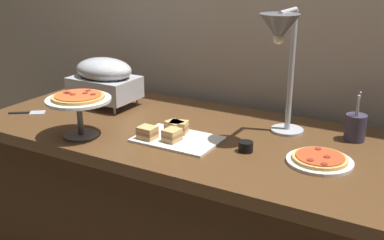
% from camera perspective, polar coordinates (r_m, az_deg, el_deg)
% --- Properties ---
extents(back_wall, '(4.40, 0.04, 2.40)m').
position_cam_1_polar(back_wall, '(2.37, 5.61, 12.57)').
color(back_wall, tan).
rests_on(back_wall, ground_plane).
extents(buffet_table, '(1.90, 0.84, 0.76)m').
position_cam_1_polar(buffet_table, '(2.19, -0.56, -10.42)').
color(buffet_table, brown).
rests_on(buffet_table, ground_plane).
extents(chafing_dish, '(0.32, 0.23, 0.24)m').
position_cam_1_polar(chafing_dish, '(2.38, -10.63, 4.96)').
color(chafing_dish, '#B7BABF').
rests_on(chafing_dish, buffet_table).
extents(heat_lamp, '(0.15, 0.32, 0.53)m').
position_cam_1_polar(heat_lamp, '(1.82, 10.83, 9.35)').
color(heat_lamp, '#B7BABF').
rests_on(heat_lamp, buffet_table).
extents(pizza_plate_front, '(0.24, 0.24, 0.03)m').
position_cam_1_polar(pizza_plate_front, '(1.77, 15.28, -4.70)').
color(pizza_plate_front, white).
rests_on(pizza_plate_front, buffet_table).
extents(pizza_plate_center, '(0.27, 0.27, 0.18)m').
position_cam_1_polar(pizza_plate_center, '(1.98, -13.62, 2.04)').
color(pizza_plate_center, '#595B60').
rests_on(pizza_plate_center, buffet_table).
extents(sandwich_platter, '(0.34, 0.23, 0.06)m').
position_cam_1_polar(sandwich_platter, '(1.93, -2.35, -1.79)').
color(sandwich_platter, white).
rests_on(sandwich_platter, buffet_table).
extents(sauce_cup_near, '(0.06, 0.06, 0.04)m').
position_cam_1_polar(sauce_cup_near, '(1.82, 6.56, -3.20)').
color(sauce_cup_near, black).
rests_on(sauce_cup_near, buffet_table).
extents(utensil_holder, '(0.08, 0.08, 0.21)m').
position_cam_1_polar(utensil_holder, '(2.01, 19.26, -0.82)').
color(utensil_holder, '#383347').
rests_on(utensil_holder, buffet_table).
extents(serving_spatula, '(0.16, 0.13, 0.01)m').
position_cam_1_polar(serving_spatula, '(2.38, -19.25, 0.84)').
color(serving_spatula, '#B7BABF').
rests_on(serving_spatula, buffet_table).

